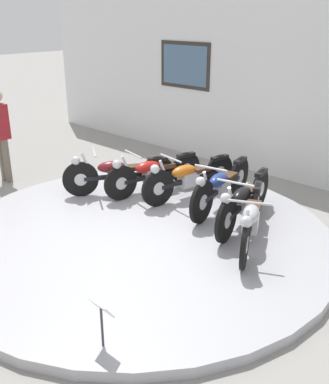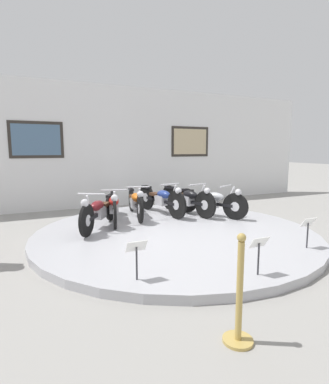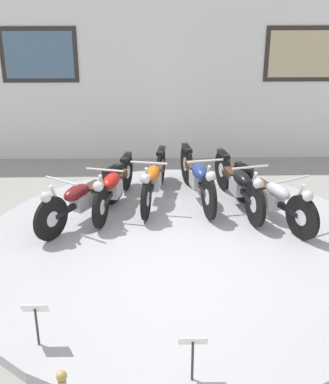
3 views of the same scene
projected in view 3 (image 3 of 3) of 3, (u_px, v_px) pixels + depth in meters
ground_plane at (180, 255)px, 7.11m from camera, size 60.00×60.00×0.00m
display_platform at (180, 251)px, 7.09m from camera, size 5.54×5.54×0.13m
back_wall at (171, 63)px, 9.86m from camera, size 14.00×0.22×3.65m
motorcycle_maroon at (82, 197)px, 7.58m from camera, size 1.12×1.67×0.78m
motorcycle_red at (113, 185)px, 8.00m from camera, size 0.60×1.92×0.78m
motorcycle_orange at (154, 178)px, 8.24m from camera, size 0.54×1.95×0.79m
motorcycle_blue at (198, 176)px, 8.24m from camera, size 0.55×2.00×0.81m
motorcycle_black at (239, 183)px, 8.03m from camera, size 0.60×1.97×0.80m
motorcycle_silver at (273, 196)px, 7.63m from camera, size 0.94×1.78×0.79m
info_placard_front_left at (35, 314)px, 5.13m from camera, size 0.26×0.11×0.51m
info_placard_front_centre at (193, 347)px, 4.70m from camera, size 0.26×0.11×0.51m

